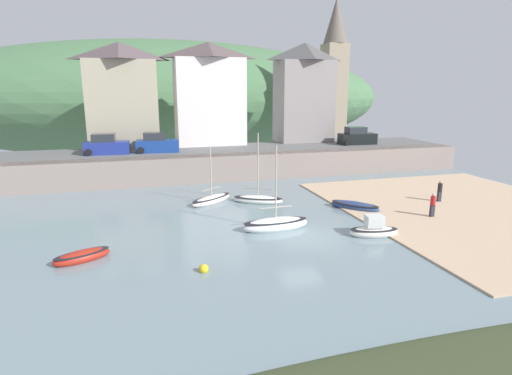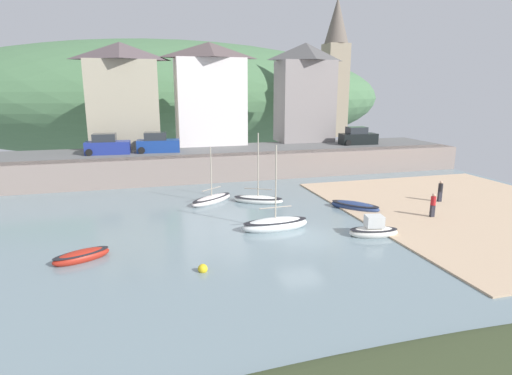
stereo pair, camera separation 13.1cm
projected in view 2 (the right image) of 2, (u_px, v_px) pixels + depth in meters
The scene contains 19 objects.
ground at pixel (428, 314), 16.08m from camera, with size 48.00×41.00×0.61m.
quay_seawall at pixel (235, 164), 40.81m from camera, with size 48.00×9.40×2.40m.
hillside_backdrop at pixel (162, 99), 73.75m from camera, with size 80.00×44.00×19.32m.
waterfront_building_left at pixel (123, 95), 43.89m from camera, with size 7.30×5.34×10.72m.
waterfront_building_centre at pixel (210, 94), 46.26m from camera, with size 7.72×4.52×10.97m.
waterfront_building_right at pixel (305, 92), 49.14m from camera, with size 6.59×4.45×11.19m.
church_with_spire at pixel (335, 67), 53.66m from camera, with size 3.00×3.00×17.11m.
sailboat_nearest_shore at pixel (275, 224), 26.24m from camera, with size 4.34×1.62×5.47m.
rowboat_small_beached at pixel (82, 256), 21.51m from camera, with size 3.02×2.14×0.70m.
fishing_boat_green at pixel (355, 206), 30.56m from camera, with size 3.34×3.62×0.72m.
sailboat_white_hull at pixel (374, 230), 25.03m from camera, with size 3.10×1.73×1.41m.
sailboat_tall_mast at pixel (258, 199), 32.38m from camera, with size 4.01×2.98×5.48m.
motorboat_with_cabin at pixel (212, 199), 32.37m from camera, with size 3.93×3.35×4.43m.
parked_car_near_slipway at pixel (107, 146), 40.31m from camera, with size 4.19×1.93×1.95m.
parked_car_by_wall at pixel (158, 144), 41.55m from camera, with size 4.24×2.07×1.95m.
parked_car_end_of_row at pixel (358, 137), 47.27m from camera, with size 4.18×1.89×1.95m.
person_on_slipway at pixel (433, 204), 28.30m from camera, with size 0.34×0.34×1.62m.
person_near_water at pixel (440, 190), 32.10m from camera, with size 0.34×0.34×1.62m.
mooring_buoy at pixel (203, 269), 20.19m from camera, with size 0.47×0.47×0.47m.
Camera 2 is at (-8.82, -21.80, 8.57)m, focal length 29.63 mm.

